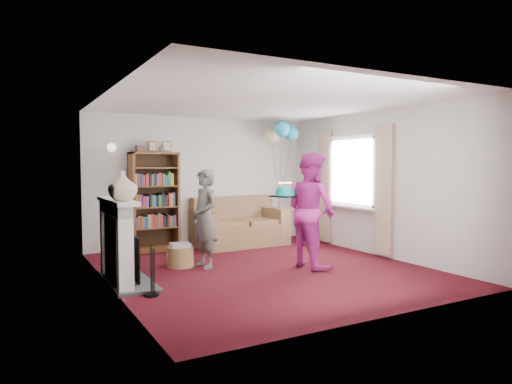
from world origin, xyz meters
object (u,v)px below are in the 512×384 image
sofa (239,227)px  person_magenta (311,210)px  bookcase (154,202)px  birthday_cake (285,192)px  person_striped (205,218)px

sofa → person_magenta: size_ratio=1.01×
bookcase → birthday_cake: bearing=-60.1°
person_striped → person_magenta: size_ratio=0.86×
bookcase → sofa: 1.73m
bookcase → person_magenta: 3.05m
bookcase → person_striped: (0.29, -1.76, -0.13)m
sofa → birthday_cake: birthday_cake is taller
person_magenta → bookcase: bearing=29.9°
person_magenta → birthday_cake: size_ratio=4.99×
sofa → bookcase: bearing=169.7°
sofa → person_striped: person_striped is taller
birthday_cake → sofa: bearing=82.8°
bookcase → person_striped: bookcase is taller
bookcase → person_magenta: bookcase is taller
birthday_cake → person_striped: bearing=150.8°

